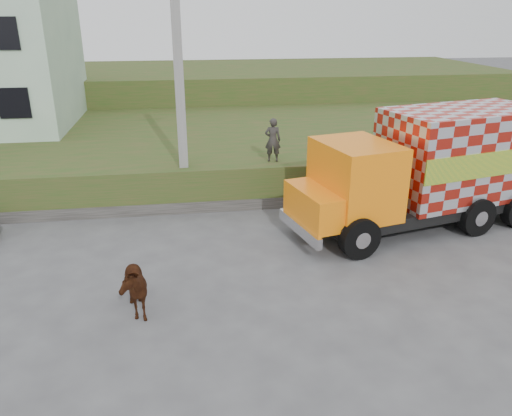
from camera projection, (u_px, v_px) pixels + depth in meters
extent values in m
plane|color=#474749|center=(227.00, 266.00, 13.60)|extent=(120.00, 120.00, 0.00)
cube|color=#2A4E1A|center=(205.00, 147.00, 22.52)|extent=(40.00, 12.00, 1.50)
cube|color=#2A4E1A|center=(195.00, 91.00, 33.28)|extent=(40.00, 12.00, 3.00)
cube|color=#595651|center=(157.00, 208.00, 17.11)|extent=(16.00, 0.50, 0.40)
cube|color=gray|center=(180.00, 93.00, 16.22)|extent=(0.30, 0.30, 8.00)
cube|color=black|center=(422.00, 204.00, 15.99)|extent=(7.70, 3.99, 0.38)
cube|color=orange|center=(355.00, 179.00, 14.65)|extent=(2.46, 2.86, 2.16)
cube|color=orange|center=(317.00, 205.00, 14.46)|extent=(1.57, 2.46, 0.97)
cube|color=silver|center=(461.00, 153.00, 15.86)|extent=(5.43, 3.66, 2.81)
cube|color=yellow|center=(494.00, 164.00, 14.72)|extent=(4.85, 1.17, 0.76)
cube|color=yellow|center=(433.00, 144.00, 17.00)|extent=(4.85, 1.17, 0.76)
cube|color=silver|center=(299.00, 228.00, 14.52)|extent=(0.72, 2.46, 0.32)
cylinder|color=black|center=(359.00, 238.00, 13.87)|extent=(1.24, 0.64, 1.19)
cylinder|color=black|center=(317.00, 208.00, 16.02)|extent=(1.24, 0.64, 1.19)
cylinder|color=black|center=(477.00, 217.00, 15.33)|extent=(1.24, 0.64, 1.19)
cylinder|color=black|center=(423.00, 191.00, 17.47)|extent=(1.24, 0.64, 1.19)
cylinder|color=black|center=(462.00, 185.00, 18.07)|extent=(1.24, 0.64, 1.19)
imported|color=#38180E|center=(130.00, 286.00, 11.31)|extent=(1.13, 1.71, 1.33)
imported|color=#292624|center=(273.00, 140.00, 17.47)|extent=(0.61, 0.44, 1.55)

